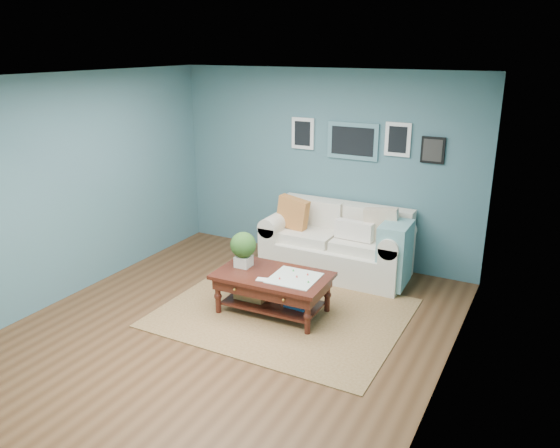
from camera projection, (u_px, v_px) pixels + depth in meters
The scene contains 4 objects.
room_shell at pixel (232, 210), 5.66m from camera, with size 5.00×5.02×2.70m.
area_rug at pixel (283, 313), 6.39m from camera, with size 2.73×2.19×0.01m, color brown.
loveseat at pixel (343, 244), 7.39m from camera, with size 2.00×0.91×1.03m.
coffee_table at pixel (268, 279), 6.32m from camera, with size 1.33×0.81×0.91m.
Camera 1 is at (2.99, -4.50, 3.00)m, focal length 35.00 mm.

